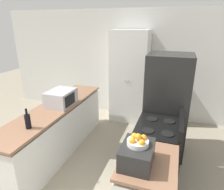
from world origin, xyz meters
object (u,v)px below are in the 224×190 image
(stove, at_px, (157,152))
(toaster_oven, at_px, (137,155))
(refrigerator, at_px, (166,106))
(microwave, at_px, (61,98))
(fruit_bowl, at_px, (138,141))
(pantry_cabinet, at_px, (129,77))
(wine_bottle, at_px, (28,121))

(stove, relative_size, toaster_oven, 2.54)
(stove, xyz_separation_m, refrigerator, (0.04, 0.77, 0.45))
(refrigerator, distance_m, microwave, 1.85)
(microwave, distance_m, fruit_bowl, 1.94)
(pantry_cabinet, bearing_deg, toaster_oven, -74.42)
(microwave, bearing_deg, pantry_cabinet, 63.01)
(pantry_cabinet, distance_m, wine_bottle, 2.63)
(refrigerator, bearing_deg, fruit_bowl, -96.13)
(pantry_cabinet, xyz_separation_m, toaster_oven, (0.77, -2.75, -0.07))
(pantry_cabinet, height_order, refrigerator, pantry_cabinet)
(pantry_cabinet, distance_m, refrigerator, 1.45)
(fruit_bowl, bearing_deg, refrigerator, 83.87)
(stove, relative_size, microwave, 2.08)
(microwave, bearing_deg, wine_bottle, -88.45)
(pantry_cabinet, relative_size, fruit_bowl, 9.70)
(pantry_cabinet, height_order, stove, pantry_cabinet)
(pantry_cabinet, relative_size, microwave, 4.21)
(toaster_oven, bearing_deg, pantry_cabinet, 105.58)
(stove, bearing_deg, fruit_bowl, -98.82)
(stove, distance_m, wine_bottle, 1.90)
(pantry_cabinet, distance_m, fruit_bowl, 2.84)
(wine_bottle, bearing_deg, stove, 20.50)
(stove, distance_m, fruit_bowl, 1.12)
(pantry_cabinet, height_order, toaster_oven, pantry_cabinet)
(microwave, height_order, toaster_oven, microwave)
(fruit_bowl, bearing_deg, stove, 81.18)
(wine_bottle, height_order, toaster_oven, wine_bottle)
(stove, xyz_separation_m, toaster_oven, (-0.13, -0.88, 0.55))
(stove, distance_m, microwave, 1.84)
(wine_bottle, bearing_deg, microwave, 91.55)
(stove, bearing_deg, toaster_oven, -98.64)
(pantry_cabinet, distance_m, stove, 2.16)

